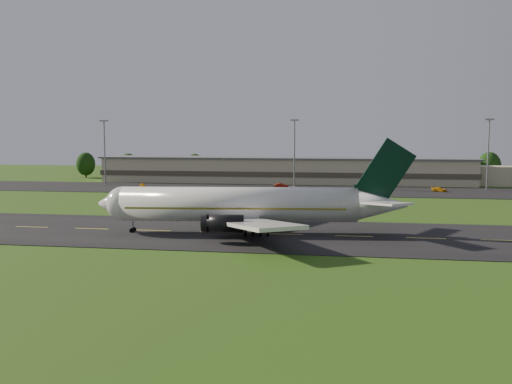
# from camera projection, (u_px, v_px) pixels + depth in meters

# --- Properties ---
(ground) EXTENTS (360.00, 360.00, 0.00)m
(ground) POSITION_uv_depth(u_px,v_px,m) (218.00, 233.00, 93.32)
(ground) COLOR #294812
(ground) RESTS_ON ground
(taxiway) EXTENTS (220.00, 30.00, 0.10)m
(taxiway) POSITION_uv_depth(u_px,v_px,m) (218.00, 233.00, 93.32)
(taxiway) COLOR black
(taxiway) RESTS_ON ground
(apron) EXTENTS (260.00, 30.00, 0.10)m
(apron) POSITION_uv_depth(u_px,v_px,m) (274.00, 190.00, 164.01)
(apron) COLOR black
(apron) RESTS_ON ground
(airliner) EXTENTS (51.22, 41.91, 15.57)m
(airliner) POSITION_uv_depth(u_px,v_px,m) (244.00, 205.00, 92.24)
(airliner) COLOR white
(airliner) RESTS_ON ground
(terminal) EXTENTS (145.00, 16.00, 8.40)m
(terminal) POSITION_uv_depth(u_px,v_px,m) (303.00, 171.00, 186.33)
(terminal) COLOR #C4B996
(terminal) RESTS_ON ground
(light_mast_west) EXTENTS (2.40, 1.20, 20.35)m
(light_mast_west) POSITION_uv_depth(u_px,v_px,m) (104.00, 144.00, 179.31)
(light_mast_west) COLOR gray
(light_mast_west) RESTS_ON ground
(light_mast_centre) EXTENTS (2.40, 1.20, 20.35)m
(light_mast_centre) POSITION_uv_depth(u_px,v_px,m) (294.00, 145.00, 169.76)
(light_mast_centre) COLOR gray
(light_mast_centre) RESTS_ON ground
(light_mast_east) EXTENTS (2.40, 1.20, 20.35)m
(light_mast_east) POSITION_uv_depth(u_px,v_px,m) (488.00, 146.00, 161.02)
(light_mast_east) COLOR gray
(light_mast_east) RESTS_ON ground
(tree_line) EXTENTS (193.63, 8.21, 10.17)m
(tree_line) POSITION_uv_depth(u_px,v_px,m) (379.00, 167.00, 191.36)
(tree_line) COLOR black
(tree_line) RESTS_ON ground
(service_vehicle_a) EXTENTS (2.66, 4.19, 1.33)m
(service_vehicle_a) POSITION_uv_depth(u_px,v_px,m) (142.00, 186.00, 168.58)
(service_vehicle_a) COLOR #ECAD0D
(service_vehicle_a) RESTS_ON apron
(service_vehicle_b) EXTENTS (4.31, 1.93, 1.38)m
(service_vehicle_b) POSITION_uv_depth(u_px,v_px,m) (281.00, 186.00, 168.44)
(service_vehicle_b) COLOR maroon
(service_vehicle_b) RESTS_ON apron
(service_vehicle_c) EXTENTS (2.81, 5.37, 1.44)m
(service_vehicle_c) POSITION_uv_depth(u_px,v_px,m) (292.00, 189.00, 158.76)
(service_vehicle_c) COLOR silver
(service_vehicle_c) RESTS_ON apron
(service_vehicle_d) EXTENTS (4.54, 3.09, 1.22)m
(service_vehicle_d) POSITION_uv_depth(u_px,v_px,m) (439.00, 189.00, 157.87)
(service_vehicle_d) COLOR orange
(service_vehicle_d) RESTS_ON apron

